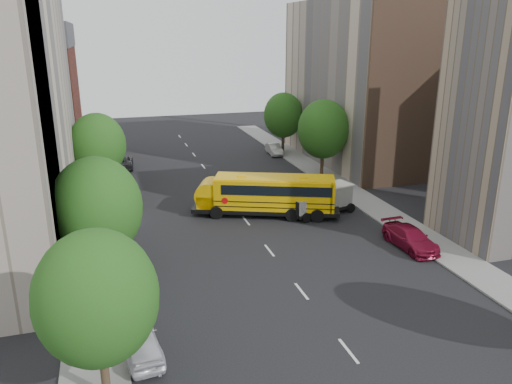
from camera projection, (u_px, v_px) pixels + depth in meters
name	position (u px, v px, depth m)	size (l,w,h in m)	color
ground	(261.00, 240.00, 36.41)	(120.00, 120.00, 0.00)	black
sidewalk_left	(97.00, 231.00, 37.79)	(3.00, 80.00, 0.12)	slate
sidewalk_right	(368.00, 203.00, 44.11)	(3.00, 80.00, 0.12)	slate
lane_markings	(228.00, 198.00, 45.53)	(0.15, 64.00, 0.01)	silver
building_left_redbrick	(30.00, 108.00, 55.04)	(10.00, 15.00, 13.00)	maroon
building_right_far	(359.00, 83.00, 56.87)	(10.00, 22.00, 18.00)	beige
building_right_sidewall	(415.00, 93.00, 46.83)	(10.10, 0.30, 18.00)	brown
street_tree_0	(97.00, 298.00, 19.20)	(4.80, 4.80, 7.41)	#38281C
street_tree_1	(97.00, 208.00, 28.23)	(5.12, 5.12, 7.90)	#38281C
street_tree_2	(98.00, 145.00, 44.69)	(4.99, 4.99, 7.71)	#38281C
street_tree_4	(323.00, 129.00, 50.66)	(5.25, 5.25, 8.10)	#38281C
street_tree_5	(283.00, 115.00, 61.72)	(4.86, 4.86, 7.51)	#38281C
school_bus	(265.00, 193.00, 40.80)	(12.14, 7.00, 3.39)	black
safari_truck	(322.00, 199.00, 41.23)	(5.89, 3.29, 2.39)	black
parked_car_0	(141.00, 343.00, 23.06)	(1.65, 4.10, 1.40)	silver
parked_car_1	(124.00, 213.00, 39.76)	(1.56, 4.46, 1.47)	white
parked_car_2	(122.00, 162.00, 55.64)	(2.34, 5.08, 1.41)	black
parked_car_3	(410.00, 238.00, 34.84)	(2.04, 5.01, 1.45)	maroon
parked_car_5	(274.00, 149.00, 61.90)	(1.41, 4.05, 1.33)	#A0A09B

